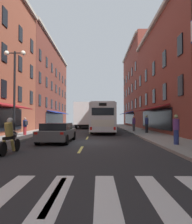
{
  "coord_description": "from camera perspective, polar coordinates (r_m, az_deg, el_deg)",
  "views": [
    {
      "loc": [
        0.94,
        -14.66,
        1.63
      ],
      "look_at": [
        0.65,
        8.95,
        2.33
      ],
      "focal_mm": 34.17,
      "sensor_mm": 36.0,
      "label": 1
    }
  ],
  "objects": [
    {
      "name": "pedestrian_rear",
      "position": [
        13.04,
        20.65,
        -4.29
      ],
      "size": [
        0.36,
        0.36,
        1.71
      ],
      "rotation": [
        0.0,
        0.0,
        0.86
      ],
      "color": "navy",
      "rests_on": "sidewalk_right"
    },
    {
      "name": "pedestrian_near",
      "position": [
        20.32,
        -18.46,
        -3.49
      ],
      "size": [
        0.5,
        0.5,
        1.57
      ],
      "rotation": [
        0.0,
        0.0,
        0.8
      ],
      "color": "maroon",
      "rests_on": "sidewalk_left"
    },
    {
      "name": "sedan_near",
      "position": [
        43.33,
        -2.55,
        -2.98
      ],
      "size": [
        1.99,
        4.62,
        1.3
      ],
      "color": "black",
      "rests_on": "ground"
    },
    {
      "name": "ground_plane",
      "position": [
        14.79,
        -2.98,
        -8.23
      ],
      "size": [
        34.8,
        80.0,
        0.1
      ],
      "primitive_type": "cube",
      "color": "#28282B"
    },
    {
      "name": "box_truck",
      "position": [
        35.06,
        -3.16,
        -0.93
      ],
      "size": [
        2.8,
        7.46,
        4.1
      ],
      "color": "white",
      "rests_on": "ground"
    },
    {
      "name": "pedestrian_mid",
      "position": [
        22.65,
        13.4,
        -3.04
      ],
      "size": [
        0.36,
        0.36,
        1.83
      ],
      "rotation": [
        0.0,
        0.0,
        0.79
      ],
      "color": "black",
      "rests_on": "sidewalk_right"
    },
    {
      "name": "transit_bus",
      "position": [
        25.69,
        1.95,
        -1.51
      ],
      "size": [
        2.93,
        12.21,
        3.28
      ],
      "color": "silver",
      "rests_on": "ground"
    },
    {
      "name": "sidewalk_left",
      "position": [
        16.25,
        -24.39,
        -7.06
      ],
      "size": [
        3.0,
        80.0,
        0.14
      ],
      "primitive_type": "cube",
      "color": "gray",
      "rests_on": "ground"
    },
    {
      "name": "pedestrian_far",
      "position": [
        25.23,
        10.08,
        -3.03
      ],
      "size": [
        0.36,
        0.36,
        1.74
      ],
      "rotation": [
        0.0,
        0.0,
        6.23
      ],
      "color": "#4C4C51",
      "rests_on": "sidewalk_right"
    },
    {
      "name": "motorcycle_rider",
      "position": [
        10.59,
        -22.06,
        -6.57
      ],
      "size": [
        0.62,
        2.07,
        1.66
      ],
      "color": "black",
      "rests_on": "ground"
    },
    {
      "name": "street_lamp_twin",
      "position": [
        15.16,
        -20.98,
        5.27
      ],
      "size": [
        1.42,
        0.32,
        6.0
      ],
      "color": "black",
      "rests_on": "sidewalk_left"
    },
    {
      "name": "sedan_mid",
      "position": [
        14.86,
        -10.3,
        -5.36
      ],
      "size": [
        2.11,
        4.62,
        1.31
      ],
      "color": "#515154",
      "rests_on": "ground"
    },
    {
      "name": "sidewalk_right",
      "position": [
        15.56,
        19.45,
        -7.36
      ],
      "size": [
        3.0,
        80.0,
        0.14
      ],
      "primitive_type": "cube",
      "color": "gray",
      "rests_on": "ground"
    },
    {
      "name": "lane_centre_dashes",
      "position": [
        14.53,
        -3.04,
        -8.13
      ],
      "size": [
        0.14,
        73.9,
        0.01
      ],
      "color": "#DBCC4C",
      "rests_on": "ground"
    },
    {
      "name": "crosswalk_near",
      "position": [
        5.03,
        -10.78,
        -20.53
      ],
      "size": [
        7.1,
        2.8,
        0.01
      ],
      "color": "silver",
      "rests_on": "ground"
    }
  ]
}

